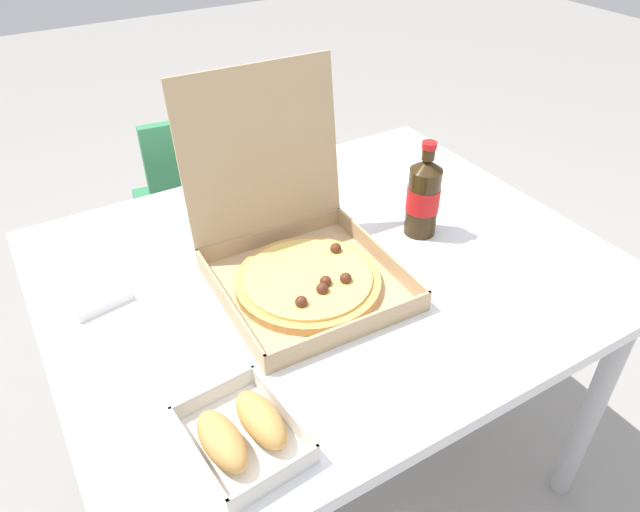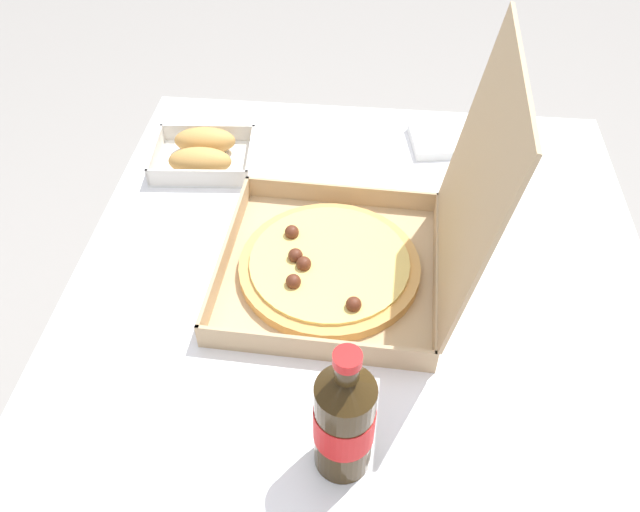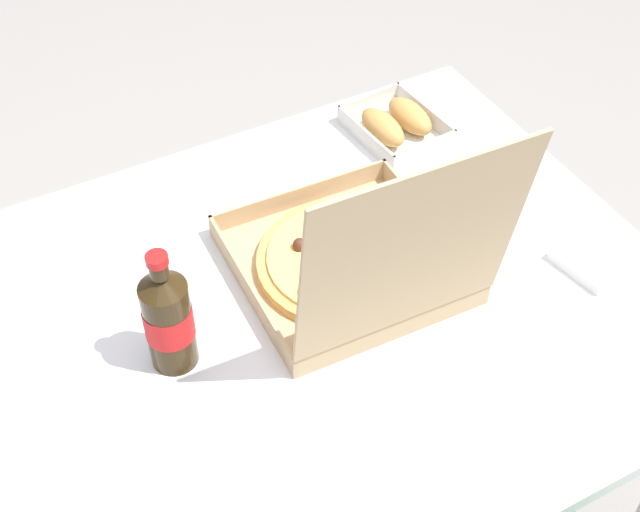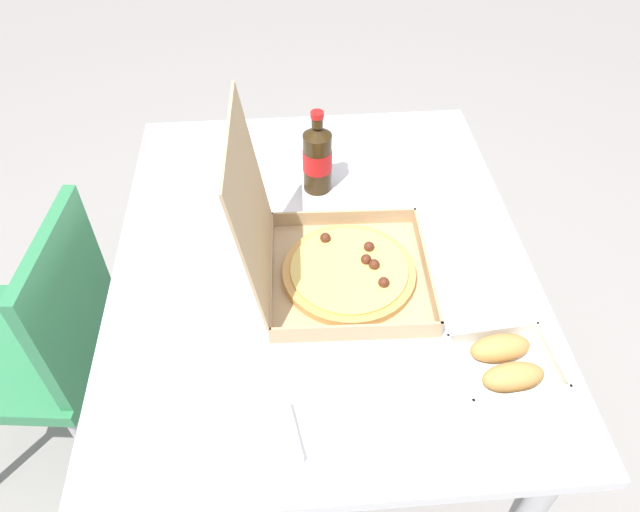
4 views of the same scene
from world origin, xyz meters
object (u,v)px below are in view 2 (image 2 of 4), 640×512
Objects in this scene: pizza_box_open at (350,252)px; napkin_pile at (437,140)px; bread_side_box at (201,153)px; cola_bottle at (341,420)px.

napkin_pile is at bearing 158.17° from pizza_box_open.
bread_side_box is 0.67m from cola_bottle.
bread_side_box is at bearing -76.55° from napkin_pile.
pizza_box_open is 0.41m from bread_side_box.
pizza_box_open is 2.05× the size of bread_side_box.
cola_bottle is 2.04× the size of napkin_pile.
napkin_pile is (-0.70, 0.14, -0.08)m from cola_bottle.
cola_bottle is (0.59, 0.31, 0.07)m from bread_side_box.
cola_bottle reaches higher than napkin_pile.
pizza_box_open is at bearing 48.68° from bread_side_box.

